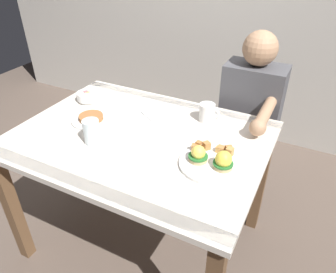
{
  "coord_description": "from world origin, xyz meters",
  "views": [
    {
      "loc": [
        0.71,
        -1.1,
        1.58
      ],
      "look_at": [
        0.16,
        0.0,
        0.78
      ],
      "focal_mm": 34.19,
      "sensor_mm": 36.0,
      "label": 1
    }
  ],
  "objects_px": {
    "fork": "(144,114)",
    "water_glass_near": "(92,133)",
    "dining_table": "(140,153)",
    "fruit_bowl": "(87,96)",
    "diner_person": "(249,116)",
    "side_plate": "(91,119)",
    "eggs_benedict_plate": "(212,160)",
    "coffee_mug": "(207,112)"
  },
  "relations": [
    {
      "from": "fork",
      "to": "diner_person",
      "type": "relative_size",
      "value": 0.12
    },
    {
      "from": "fruit_bowl",
      "to": "fork",
      "type": "distance_m",
      "value": 0.37
    },
    {
      "from": "eggs_benedict_plate",
      "to": "fork",
      "type": "distance_m",
      "value": 0.55
    },
    {
      "from": "diner_person",
      "to": "dining_table",
      "type": "bearing_deg",
      "value": -123.15
    },
    {
      "from": "eggs_benedict_plate",
      "to": "diner_person",
      "type": "height_order",
      "value": "diner_person"
    },
    {
      "from": "diner_person",
      "to": "eggs_benedict_plate",
      "type": "bearing_deg",
      "value": -90.1
    },
    {
      "from": "dining_table",
      "to": "diner_person",
      "type": "height_order",
      "value": "diner_person"
    },
    {
      "from": "diner_person",
      "to": "side_plate",
      "type": "bearing_deg",
      "value": -138.99
    },
    {
      "from": "fruit_bowl",
      "to": "side_plate",
      "type": "relative_size",
      "value": 0.6
    },
    {
      "from": "dining_table",
      "to": "fruit_bowl",
      "type": "relative_size",
      "value": 10.0
    },
    {
      "from": "dining_table",
      "to": "fruit_bowl",
      "type": "distance_m",
      "value": 0.51
    },
    {
      "from": "dining_table",
      "to": "diner_person",
      "type": "bearing_deg",
      "value": 56.85
    },
    {
      "from": "dining_table",
      "to": "water_glass_near",
      "type": "height_order",
      "value": "water_glass_near"
    },
    {
      "from": "fruit_bowl",
      "to": "diner_person",
      "type": "distance_m",
      "value": 0.96
    },
    {
      "from": "fruit_bowl",
      "to": "side_plate",
      "type": "xyz_separation_m",
      "value": [
        0.17,
        -0.18,
        -0.02
      ]
    },
    {
      "from": "eggs_benedict_plate",
      "to": "fruit_bowl",
      "type": "relative_size",
      "value": 2.25
    },
    {
      "from": "coffee_mug",
      "to": "fork",
      "type": "xyz_separation_m",
      "value": [
        -0.33,
        -0.09,
        -0.05
      ]
    },
    {
      "from": "fork",
      "to": "water_glass_near",
      "type": "relative_size",
      "value": 1.22
    },
    {
      "from": "water_glass_near",
      "to": "diner_person",
      "type": "relative_size",
      "value": 0.1
    },
    {
      "from": "dining_table",
      "to": "fork",
      "type": "bearing_deg",
      "value": 114.49
    },
    {
      "from": "fruit_bowl",
      "to": "water_glass_near",
      "type": "height_order",
      "value": "water_glass_near"
    },
    {
      "from": "side_plate",
      "to": "coffee_mug",
      "type": "bearing_deg",
      "value": 27.53
    },
    {
      "from": "fork",
      "to": "side_plate",
      "type": "bearing_deg",
      "value": -136.66
    },
    {
      "from": "coffee_mug",
      "to": "side_plate",
      "type": "bearing_deg",
      "value": -152.47
    },
    {
      "from": "dining_table",
      "to": "eggs_benedict_plate",
      "type": "bearing_deg",
      "value": -8.61
    },
    {
      "from": "fork",
      "to": "water_glass_near",
      "type": "bearing_deg",
      "value": -102.23
    },
    {
      "from": "fruit_bowl",
      "to": "eggs_benedict_plate",
      "type": "bearing_deg",
      "value": -15.98
    },
    {
      "from": "dining_table",
      "to": "eggs_benedict_plate",
      "type": "xyz_separation_m",
      "value": [
        0.39,
        -0.06,
        0.13
      ]
    },
    {
      "from": "fruit_bowl",
      "to": "side_plate",
      "type": "height_order",
      "value": "fruit_bowl"
    },
    {
      "from": "fruit_bowl",
      "to": "fork",
      "type": "bearing_deg",
      "value": 1.93
    },
    {
      "from": "eggs_benedict_plate",
      "to": "diner_person",
      "type": "bearing_deg",
      "value": 89.9
    },
    {
      "from": "eggs_benedict_plate",
      "to": "diner_person",
      "type": "relative_size",
      "value": 0.24
    },
    {
      "from": "fork",
      "to": "diner_person",
      "type": "height_order",
      "value": "diner_person"
    },
    {
      "from": "coffee_mug",
      "to": "side_plate",
      "type": "relative_size",
      "value": 0.56
    },
    {
      "from": "side_plate",
      "to": "diner_person",
      "type": "height_order",
      "value": "diner_person"
    },
    {
      "from": "fork",
      "to": "coffee_mug",
      "type": "bearing_deg",
      "value": 14.61
    },
    {
      "from": "diner_person",
      "to": "coffee_mug",
      "type": "bearing_deg",
      "value": -115.66
    },
    {
      "from": "fruit_bowl",
      "to": "diner_person",
      "type": "relative_size",
      "value": 0.11
    },
    {
      "from": "fork",
      "to": "water_glass_near",
      "type": "height_order",
      "value": "water_glass_near"
    },
    {
      "from": "dining_table",
      "to": "coffee_mug",
      "type": "distance_m",
      "value": 0.4
    },
    {
      "from": "fork",
      "to": "diner_person",
      "type": "bearing_deg",
      "value": 39.97
    },
    {
      "from": "dining_table",
      "to": "fruit_bowl",
      "type": "bearing_deg",
      "value": 158.12
    }
  ]
}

